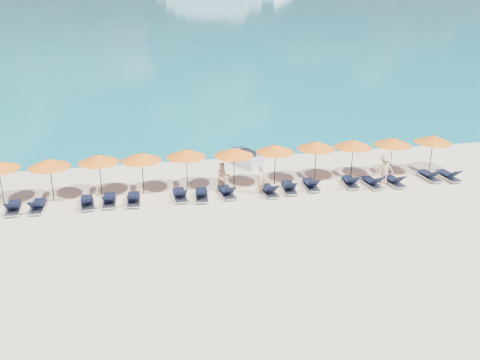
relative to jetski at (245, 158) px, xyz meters
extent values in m
plane|color=beige|center=(-1.47, -8.66, -0.38)|extent=(1400.00, 1400.00, 0.00)
cube|color=silver|center=(-0.01, 0.02, -0.06)|extent=(1.92, 2.76, 0.59)
cube|color=black|center=(0.07, -0.17, 0.37)|extent=(0.92, 1.20, 0.38)
cylinder|color=black|center=(-0.27, 0.62, 0.54)|extent=(0.57, 0.29, 0.06)
imported|color=tan|center=(-0.17, -4.80, 0.41)|extent=(0.68, 0.66, 1.57)
imported|color=tan|center=(-2.04, -4.02, 0.40)|extent=(0.80, 0.52, 1.56)
imported|color=tan|center=(6.65, -4.70, 0.44)|extent=(1.12, 0.64, 1.64)
cylinder|color=black|center=(-12.95, -3.49, 0.72)|extent=(0.05, 0.05, 2.20)
cylinder|color=black|center=(-10.57, -3.63, 0.72)|extent=(0.05, 0.05, 2.20)
cone|color=orange|center=(-10.57, -3.63, 1.64)|extent=(2.10, 2.10, 0.42)
sphere|color=black|center=(-10.57, -3.63, 1.86)|extent=(0.08, 0.08, 0.08)
cylinder|color=black|center=(-8.23, -3.41, 0.72)|extent=(0.05, 0.05, 2.20)
cone|color=orange|center=(-8.23, -3.41, 1.64)|extent=(2.10, 2.10, 0.42)
sphere|color=black|center=(-8.23, -3.41, 1.86)|extent=(0.08, 0.08, 0.08)
cylinder|color=black|center=(-6.12, -3.53, 0.72)|extent=(0.05, 0.05, 2.20)
cone|color=orange|center=(-6.12, -3.53, 1.64)|extent=(2.10, 2.10, 0.42)
sphere|color=black|center=(-6.12, -3.53, 1.86)|extent=(0.08, 0.08, 0.08)
cylinder|color=black|center=(-3.84, -3.40, 0.72)|extent=(0.05, 0.05, 2.20)
cone|color=orange|center=(-3.84, -3.40, 1.64)|extent=(2.10, 2.10, 0.42)
sphere|color=black|center=(-3.84, -3.40, 1.86)|extent=(0.08, 0.08, 0.08)
cylinder|color=black|center=(-1.38, -3.65, 0.72)|extent=(0.05, 0.05, 2.20)
cone|color=orange|center=(-1.38, -3.65, 1.64)|extent=(2.10, 2.10, 0.42)
sphere|color=black|center=(-1.38, -3.65, 1.86)|extent=(0.08, 0.08, 0.08)
cylinder|color=black|center=(0.88, -3.52, 0.72)|extent=(0.05, 0.05, 2.20)
cone|color=orange|center=(0.88, -3.52, 1.64)|extent=(2.10, 2.10, 0.42)
sphere|color=black|center=(0.88, -3.52, 1.86)|extent=(0.08, 0.08, 0.08)
cylinder|color=black|center=(3.20, -3.37, 0.72)|extent=(0.05, 0.05, 2.20)
cone|color=orange|center=(3.20, -3.37, 1.64)|extent=(2.10, 2.10, 0.42)
sphere|color=black|center=(3.20, -3.37, 1.86)|extent=(0.08, 0.08, 0.08)
cylinder|color=black|center=(5.29, -3.49, 0.72)|extent=(0.05, 0.05, 2.20)
cone|color=orange|center=(5.29, -3.49, 1.64)|extent=(2.10, 2.10, 0.42)
sphere|color=black|center=(5.29, -3.49, 1.86)|extent=(0.08, 0.08, 0.08)
cylinder|color=black|center=(7.60, -3.54, 0.72)|extent=(0.05, 0.05, 2.20)
cone|color=orange|center=(7.60, -3.54, 1.64)|extent=(2.10, 2.10, 0.42)
sphere|color=black|center=(7.60, -3.54, 1.86)|extent=(0.08, 0.08, 0.08)
cylinder|color=black|center=(10.04, -3.54, 0.72)|extent=(0.05, 0.05, 2.20)
cone|color=orange|center=(10.04, -3.54, 1.64)|extent=(2.10, 2.10, 0.42)
sphere|color=black|center=(10.04, -3.54, 1.86)|extent=(0.08, 0.08, 0.08)
cube|color=silver|center=(-12.30, -4.61, -0.24)|extent=(0.71, 1.73, 0.06)
cube|color=black|center=(-12.31, -4.37, -0.08)|extent=(0.61, 1.13, 0.04)
cube|color=black|center=(-12.27, -5.16, 0.17)|extent=(0.58, 0.57, 0.43)
cube|color=silver|center=(-11.18, -4.65, -0.24)|extent=(0.73, 1.74, 0.06)
cube|color=black|center=(-11.17, -4.41, -0.08)|extent=(0.62, 1.13, 0.04)
cube|color=black|center=(-11.22, -5.20, 0.17)|extent=(0.58, 0.57, 0.43)
cube|color=silver|center=(-8.88, -4.66, -0.24)|extent=(0.76, 1.75, 0.06)
cube|color=black|center=(-8.90, -4.41, -0.08)|extent=(0.64, 1.14, 0.04)
cube|color=black|center=(-8.84, -5.21, 0.17)|extent=(0.59, 0.58, 0.43)
cube|color=silver|center=(-7.84, -4.59, -0.24)|extent=(0.64, 1.71, 0.06)
cube|color=black|center=(-7.83, -4.34, -0.08)|extent=(0.56, 1.11, 0.04)
cube|color=black|center=(-7.84, -5.14, 0.17)|extent=(0.56, 0.54, 0.43)
cube|color=silver|center=(-6.66, -4.70, -0.24)|extent=(0.68, 1.72, 0.06)
cube|color=black|center=(-6.65, -4.45, -0.08)|extent=(0.59, 1.12, 0.04)
cube|color=black|center=(-6.68, -5.25, 0.17)|extent=(0.57, 0.56, 0.43)
cube|color=silver|center=(-4.35, -4.58, -0.24)|extent=(0.68, 1.72, 0.06)
cube|color=black|center=(-4.36, -4.33, -0.08)|extent=(0.59, 1.12, 0.04)
cube|color=black|center=(-4.33, -5.13, 0.17)|extent=(0.57, 0.56, 0.43)
cube|color=silver|center=(-3.27, -4.79, -0.24)|extent=(0.79, 1.75, 0.06)
cube|color=black|center=(-3.25, -4.54, -0.08)|extent=(0.66, 1.15, 0.04)
cube|color=black|center=(-3.33, -5.34, 0.17)|extent=(0.60, 0.59, 0.43)
cube|color=silver|center=(-1.97, -4.69, -0.24)|extent=(0.78, 1.75, 0.06)
cube|color=black|center=(-1.99, -4.44, -0.08)|extent=(0.65, 1.15, 0.04)
cube|color=black|center=(-1.91, -5.24, 0.17)|extent=(0.60, 0.59, 0.43)
cube|color=silver|center=(0.21, -4.90, -0.24)|extent=(0.78, 1.75, 0.06)
cube|color=black|center=(0.18, -4.65, -0.08)|extent=(0.65, 1.15, 0.04)
cube|color=black|center=(0.26, -5.45, 0.17)|extent=(0.60, 0.59, 0.43)
cube|color=silver|center=(1.34, -4.69, -0.24)|extent=(0.79, 1.75, 0.06)
cube|color=black|center=(1.37, -4.44, -0.08)|extent=(0.66, 1.15, 0.04)
cube|color=black|center=(1.29, -5.24, 0.17)|extent=(0.60, 0.59, 0.43)
cube|color=silver|center=(2.60, -4.53, -0.24)|extent=(0.68, 1.72, 0.06)
cube|color=black|center=(2.61, -4.28, -0.08)|extent=(0.59, 1.12, 0.04)
cube|color=black|center=(2.58, -5.08, 0.17)|extent=(0.57, 0.56, 0.43)
cube|color=silver|center=(4.79, -4.57, -0.24)|extent=(0.78, 1.75, 0.06)
cube|color=black|center=(4.81, -4.32, -0.08)|extent=(0.65, 1.15, 0.04)
cube|color=black|center=(4.74, -5.12, 0.17)|extent=(0.60, 0.59, 0.43)
cube|color=silver|center=(5.91, -4.86, -0.24)|extent=(0.77, 1.75, 0.06)
cube|color=black|center=(5.88, -4.61, -0.08)|extent=(0.65, 1.15, 0.04)
cube|color=black|center=(5.96, -5.40, 0.17)|extent=(0.60, 0.59, 0.43)
cube|color=silver|center=(7.15, -4.90, -0.24)|extent=(0.75, 1.74, 0.06)
cube|color=black|center=(7.13, -4.65, -0.08)|extent=(0.64, 1.14, 0.04)
cube|color=black|center=(7.20, -5.45, 0.17)|extent=(0.59, 0.58, 0.43)
cube|color=silver|center=(9.46, -4.52, -0.24)|extent=(0.76, 1.74, 0.06)
cube|color=black|center=(9.44, -4.27, -0.08)|extent=(0.64, 1.14, 0.04)
cube|color=black|center=(9.50, -5.07, 0.17)|extent=(0.59, 0.58, 0.43)
cube|color=silver|center=(10.51, -4.73, -0.24)|extent=(0.73, 1.74, 0.06)
cube|color=black|center=(10.50, -4.48, -0.08)|extent=(0.62, 1.13, 0.04)
cube|color=black|center=(10.55, -5.28, 0.17)|extent=(0.58, 0.57, 0.43)
camera|label=1|loc=(-6.31, -29.65, 10.07)|focal=40.00mm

